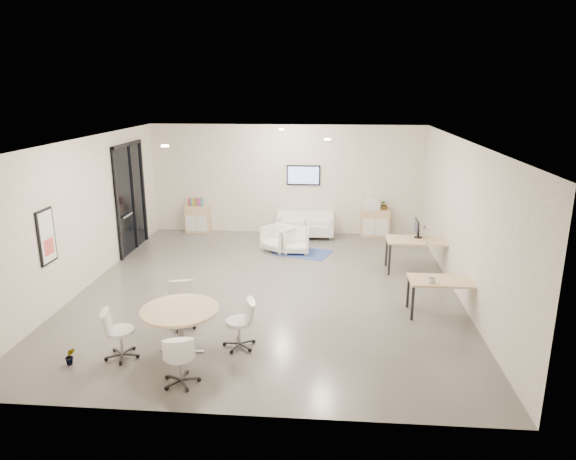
# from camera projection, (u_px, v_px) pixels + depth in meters

# --- Properties ---
(room_shell) EXTENTS (9.60, 10.60, 4.80)m
(room_shell) POSITION_uv_depth(u_px,v_px,m) (268.00, 217.00, 10.76)
(room_shell) COLOR #56524E
(room_shell) RESTS_ON ground
(glass_door) EXTENTS (0.09, 1.90, 2.85)m
(glass_door) POSITION_uv_depth(u_px,v_px,m) (131.00, 195.00, 13.50)
(glass_door) COLOR black
(glass_door) RESTS_ON room_shell
(artwork) EXTENTS (0.05, 0.54, 1.04)m
(artwork) POSITION_uv_depth(u_px,v_px,m) (47.00, 237.00, 9.55)
(artwork) COLOR black
(artwork) RESTS_ON room_shell
(wall_tv) EXTENTS (0.98, 0.06, 0.58)m
(wall_tv) POSITION_uv_depth(u_px,v_px,m) (303.00, 175.00, 14.96)
(wall_tv) COLOR black
(wall_tv) RESTS_ON room_shell
(ceiling_spots) EXTENTS (3.14, 4.14, 0.03)m
(ceiling_spots) POSITION_uv_depth(u_px,v_px,m) (263.00, 137.00, 11.15)
(ceiling_spots) COLOR #FFEAC6
(ceiling_spots) RESTS_ON room_shell
(sideboard_left) EXTENTS (0.72, 0.38, 0.81)m
(sideboard_left) POSITION_uv_depth(u_px,v_px,m) (198.00, 219.00, 15.40)
(sideboard_left) COLOR tan
(sideboard_left) RESTS_ON room_shell
(sideboard_right) EXTENTS (0.81, 0.39, 0.81)m
(sideboard_right) POSITION_uv_depth(u_px,v_px,m) (375.00, 223.00, 14.98)
(sideboard_right) COLOR tan
(sideboard_right) RESTS_ON room_shell
(books) EXTENTS (0.42, 0.14, 0.22)m
(books) POSITION_uv_depth(u_px,v_px,m) (196.00, 202.00, 15.27)
(books) COLOR red
(books) RESTS_ON sideboard_left
(printer) EXTENTS (0.49, 0.42, 0.32)m
(printer) POSITION_uv_depth(u_px,v_px,m) (371.00, 204.00, 14.84)
(printer) COLOR white
(printer) RESTS_ON sideboard_right
(loveseat) EXTENTS (1.65, 0.85, 0.61)m
(loveseat) POSITION_uv_depth(u_px,v_px,m) (305.00, 225.00, 14.97)
(loveseat) COLOR white
(loveseat) RESTS_ON room_shell
(blue_rug) EXTENTS (1.65, 1.34, 0.01)m
(blue_rug) POSITION_uv_depth(u_px,v_px,m) (302.00, 253.00, 13.58)
(blue_rug) COLOR #2D448B
(blue_rug) RESTS_ON room_shell
(armchair_left) EXTENTS (0.98, 0.97, 0.74)m
(armchair_left) POSITION_uv_depth(u_px,v_px,m) (278.00, 237.00, 13.66)
(armchair_left) COLOR white
(armchair_left) RESTS_ON room_shell
(armchair_right) EXTENTS (0.68, 0.64, 0.69)m
(armchair_right) POSITION_uv_depth(u_px,v_px,m) (296.00, 240.00, 13.50)
(armchair_right) COLOR white
(armchair_right) RESTS_ON room_shell
(desk_rear) EXTENTS (1.52, 0.77, 0.79)m
(desk_rear) POSITION_uv_depth(u_px,v_px,m) (419.00, 243.00, 12.04)
(desk_rear) COLOR tan
(desk_rear) RESTS_ON room_shell
(desk_front) EXTENTS (1.37, 0.69, 0.71)m
(desk_front) POSITION_uv_depth(u_px,v_px,m) (445.00, 283.00, 9.73)
(desk_front) COLOR tan
(desk_front) RESTS_ON room_shell
(monitor) EXTENTS (0.20, 0.50, 0.44)m
(monitor) POSITION_uv_depth(u_px,v_px,m) (417.00, 228.00, 12.10)
(monitor) COLOR black
(monitor) RESTS_ON desk_rear
(round_table) EXTENTS (1.27, 1.27, 0.77)m
(round_table) POSITION_uv_depth(u_px,v_px,m) (180.00, 313.00, 8.32)
(round_table) COLOR tan
(round_table) RESTS_ON room_shell
(meeting_chairs) EXTENTS (2.55, 2.55, 0.82)m
(meeting_chairs) POSITION_uv_depth(u_px,v_px,m) (181.00, 329.00, 8.40)
(meeting_chairs) COLOR white
(meeting_chairs) RESTS_ON room_shell
(plant_cabinet) EXTENTS (0.35, 0.37, 0.24)m
(plant_cabinet) POSITION_uv_depth(u_px,v_px,m) (385.00, 206.00, 14.79)
(plant_cabinet) COLOR #3F7F3F
(plant_cabinet) RESTS_ON sideboard_right
(plant_floor) EXTENTS (0.26, 0.32, 0.13)m
(plant_floor) POSITION_uv_depth(u_px,v_px,m) (71.00, 361.00, 8.10)
(plant_floor) COLOR #3F7F3F
(plant_floor) RESTS_ON room_shell
(cup) EXTENTS (0.17, 0.15, 0.14)m
(cup) POSITION_uv_depth(u_px,v_px,m) (432.00, 280.00, 9.53)
(cup) COLOR white
(cup) RESTS_ON desk_front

